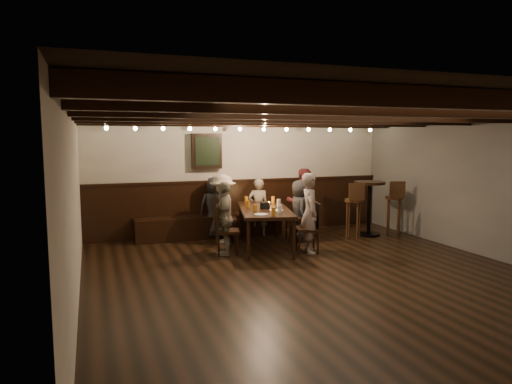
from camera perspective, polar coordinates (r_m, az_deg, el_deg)
name	(u,v)px	position (r m, az deg, el deg)	size (l,w,h in m)	color
room	(250,189)	(8.45, -0.82, 0.36)	(7.00, 7.00, 7.00)	black
dining_table	(264,212)	(8.39, 1.07, -2.47)	(1.32, 2.10, 0.73)	black
chair_left_near	(225,228)	(8.84, -3.95, -4.50)	(0.53, 0.53, 0.95)	black
chair_left_far	(227,239)	(7.97, -3.69, -5.94)	(0.48, 0.48, 0.86)	black
chair_right_near	(298,226)	(9.01, 5.27, -4.28)	(0.53, 0.53, 0.96)	black
chair_right_far	(308,237)	(8.15, 6.50, -5.63)	(0.49, 0.49, 0.89)	black
person_bench_left	(215,207)	(9.23, -5.19, -1.92)	(0.61, 0.40, 1.25)	#28282B
person_bench_centre	(258,207)	(9.43, 0.27, -1.90)	(0.43, 0.28, 1.19)	gray
person_bench_right	(302,202)	(9.41, 5.83, -1.31)	(0.68, 0.53, 1.40)	maroon
person_left_near	(223,209)	(8.78, -4.17, -2.10)	(0.86, 0.49, 1.33)	#B7A99B
person_left_far	(225,218)	(7.90, -3.95, -3.29)	(0.75, 0.31, 1.28)	gray
person_right_near	(300,211)	(8.96, 5.47, -2.33)	(0.59, 0.38, 1.21)	#272629
person_right_far	(310,213)	(8.08, 6.76, -2.61)	(0.51, 0.34, 1.41)	gray
pint_a	(246,200)	(9.03, -1.25, -0.98)	(0.07, 0.07, 0.14)	#BF7219
pint_b	(273,200)	(9.04, 2.13, -0.97)	(0.07, 0.07, 0.14)	#BF7219
pint_c	(248,204)	(8.44, -1.04, -1.52)	(0.07, 0.07, 0.14)	#BF7219
pint_d	(279,203)	(8.61, 2.88, -1.37)	(0.07, 0.07, 0.14)	silver
pint_e	(255,209)	(7.91, -0.11, -2.08)	(0.07, 0.07, 0.14)	#BF7219
pint_f	(280,209)	(7.86, 3.01, -2.14)	(0.07, 0.07, 0.14)	silver
pint_g	(273,211)	(7.60, 2.19, -2.45)	(0.07, 0.07, 0.14)	#BF7219
plate_near	(261,214)	(7.68, 0.60, -2.82)	(0.24, 0.24, 0.01)	white
plate_far	(277,210)	(8.11, 2.59, -2.31)	(0.24, 0.24, 0.01)	white
condiment_caddy	(265,206)	(8.32, 1.11, -1.71)	(0.15, 0.10, 0.12)	black
candle	(269,205)	(8.69, 1.61, -1.59)	(0.05, 0.05, 0.05)	beige
high_top_table	(369,200)	(9.71, 13.98, -1.00)	(0.63, 0.63, 1.13)	black
bar_stool_left	(353,218)	(9.31, 12.07, -3.23)	(0.38, 0.40, 1.14)	#372111
bar_stool_right	(394,215)	(9.92, 16.82, -2.77)	(0.39, 0.40, 1.14)	#372111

